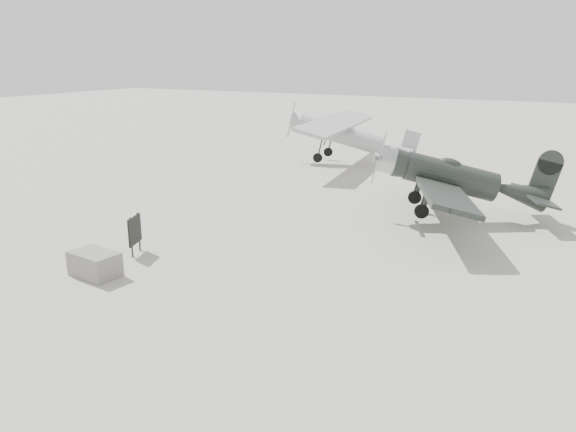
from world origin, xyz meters
name	(u,v)px	position (x,y,z in m)	size (l,w,h in m)	color
ground	(263,256)	(0.00, 0.00, 0.00)	(160.00, 160.00, 0.00)	#AAA797
lowwing_monoplane	(459,179)	(5.20, 7.95, 1.86)	(8.09, 10.68, 3.51)	black
highwing_monoplane	(346,132)	(-4.13, 17.93, 2.16)	(8.72, 12.24, 3.46)	#A8AAAE
equipment_block	(95,264)	(-3.93, -4.24, 0.41)	(1.64, 1.02, 0.82)	slate
sign_board	(135,231)	(-4.22, -2.00, 0.89)	(0.41, 0.99, 1.48)	#333333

